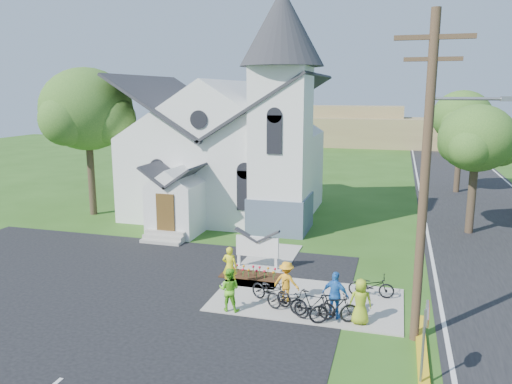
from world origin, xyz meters
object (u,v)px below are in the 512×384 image
(stop_sign, at_px, (426,325))
(bike_0, at_px, (271,290))
(cyclist_2, at_px, (335,295))
(cyclist_3, at_px, (286,282))
(utility_pole, at_px, (428,171))
(bike_1, at_px, (313,304))
(cyclist_1, at_px, (229,289))
(bike_2, at_px, (288,300))
(bike_4, at_px, (371,286))
(church_sign, at_px, (257,247))
(cyclist_4, at_px, (360,301))
(bike_3, at_px, (334,309))
(cyclist_0, at_px, (230,266))

(stop_sign, xyz_separation_m, bike_0, (-5.15, 4.04, -1.26))
(cyclist_2, height_order, cyclist_3, cyclist_2)
(stop_sign, xyz_separation_m, cyclist_3, (-4.64, 4.32, -0.97))
(utility_pole, distance_m, bike_1, 5.96)
(utility_pole, distance_m, cyclist_1, 7.83)
(bike_2, height_order, bike_4, bike_2)
(bike_0, distance_m, bike_1, 1.87)
(bike_1, distance_m, cyclist_3, 1.63)
(church_sign, distance_m, utility_pole, 9.18)
(cyclist_1, relative_size, bike_2, 0.86)
(bike_1, distance_m, cyclist_4, 1.63)
(bike_2, xyz_separation_m, cyclist_3, (-0.27, 1.00, 0.29))
(bike_2, xyz_separation_m, bike_3, (1.66, -0.32, 0.04))
(utility_pole, xyz_separation_m, cyclist_1, (-6.35, 0.30, -4.57))
(cyclist_0, xyz_separation_m, bike_0, (1.99, -1.10, -0.34))
(cyclist_1, distance_m, cyclist_3, 2.21)
(bike_1, height_order, bike_3, bike_3)
(stop_sign, distance_m, cyclist_4, 3.85)
(cyclist_0, xyz_separation_m, bike_4, (5.50, 0.46, -0.37))
(cyclist_0, bearing_deg, bike_1, 148.69)
(cyclist_0, bearing_deg, bike_0, 147.47)
(utility_pole, relative_size, bike_4, 5.88)
(cyclist_0, xyz_separation_m, bike_3, (4.42, -2.13, -0.31))
(cyclist_1, xyz_separation_m, cyclist_2, (3.69, 0.42, 0.05))
(cyclist_0, bearing_deg, cyclist_1, 104.89)
(bike_0, distance_m, bike_3, 2.65)
(bike_0, xyz_separation_m, bike_4, (3.51, 1.56, -0.03))
(cyclist_1, height_order, bike_1, cyclist_1)
(bike_1, xyz_separation_m, cyclist_2, (0.74, 0.21, 0.35))
(bike_4, bearing_deg, cyclist_3, 110.12)
(utility_pole, height_order, bike_4, utility_pole)
(bike_2, xyz_separation_m, cyclist_4, (2.50, -0.09, 0.31))
(bike_0, xyz_separation_m, cyclist_1, (-1.27, -1.04, 0.31))
(utility_pole, height_order, cyclist_1, utility_pole)
(cyclist_0, distance_m, cyclist_4, 5.60)
(stop_sign, xyz_separation_m, cyclist_4, (-1.87, 3.23, -0.95))
(cyclist_1, bearing_deg, bike_4, -153.44)
(church_sign, height_order, bike_4, church_sign)
(bike_2, relative_size, bike_3, 1.06)
(bike_1, bearing_deg, cyclist_2, -71.78)
(bike_3, height_order, cyclist_4, cyclist_4)
(church_sign, xyz_separation_m, bike_1, (3.16, -4.18, -0.49))
(bike_4, bearing_deg, cyclist_1, 115.60)
(stop_sign, bearing_deg, cyclist_2, 128.55)
(bike_0, distance_m, bike_4, 3.84)
(cyclist_0, height_order, cyclist_4, cyclist_0)
(stop_sign, relative_size, bike_0, 1.37)
(cyclist_0, bearing_deg, bike_4, -178.89)
(cyclist_0, distance_m, bike_3, 4.92)
(stop_sign, bearing_deg, cyclist_4, 120.11)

